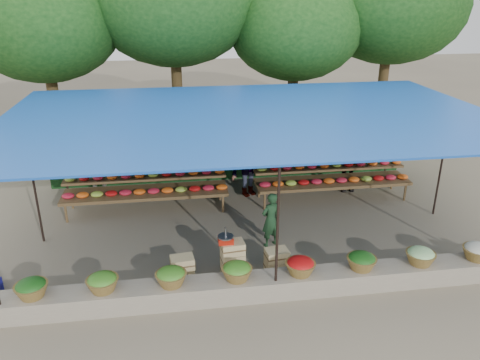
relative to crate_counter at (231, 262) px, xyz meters
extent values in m
plane|color=#695F4E|center=(0.71, 2.02, -0.31)|extent=(60.00, 60.00, 0.00)
cube|color=gray|center=(0.71, -0.73, -0.11)|extent=(10.60, 0.55, 0.40)
cylinder|color=black|center=(0.71, -0.88, 1.09)|extent=(0.05, 0.05, 2.80)
cylinder|color=black|center=(-4.09, 2.02, 1.09)|extent=(0.05, 0.05, 2.80)
cylinder|color=black|center=(5.51, 2.02, 1.09)|extent=(0.05, 0.05, 2.80)
cylinder|color=black|center=(-4.09, 4.92, 1.09)|extent=(0.05, 0.05, 2.80)
cylinder|color=black|center=(0.71, 4.92, 1.09)|extent=(0.05, 0.05, 2.80)
cylinder|color=black|center=(5.51, 4.92, 1.09)|extent=(0.05, 0.05, 2.80)
cube|color=#1649A9|center=(0.71, 2.02, 2.49)|extent=(10.80, 6.60, 0.04)
cube|color=#1649A9|center=(0.71, 0.02, 2.31)|extent=(10.80, 2.19, 0.26)
cube|color=#1649A9|center=(0.71, 4.02, 2.31)|extent=(10.80, 2.19, 0.26)
cylinder|color=#97979C|center=(0.71, 3.42, 1.71)|extent=(9.60, 0.01, 0.01)
ellipsoid|color=yellow|center=(-3.79, 3.42, 1.43)|extent=(0.23, 0.17, 0.30)
ellipsoid|color=yellow|center=(-3.32, 3.42, 1.43)|extent=(0.23, 0.17, 0.30)
ellipsoid|color=yellow|center=(-2.84, 3.42, 1.43)|extent=(0.23, 0.17, 0.30)
ellipsoid|color=yellow|center=(-2.37, 3.42, 1.43)|extent=(0.23, 0.17, 0.30)
ellipsoid|color=yellow|center=(-1.89, 3.42, 1.43)|extent=(0.23, 0.17, 0.30)
ellipsoid|color=yellow|center=(-1.42, 3.42, 1.43)|extent=(0.23, 0.17, 0.30)
ellipsoid|color=yellow|center=(-0.95, 3.42, 1.43)|extent=(0.23, 0.17, 0.30)
ellipsoid|color=yellow|center=(-0.47, 3.42, 1.43)|extent=(0.23, 0.17, 0.30)
ellipsoid|color=yellow|center=(0.00, 3.42, 1.43)|extent=(0.23, 0.17, 0.30)
ellipsoid|color=yellow|center=(0.47, 3.42, 1.43)|extent=(0.23, 0.17, 0.30)
ellipsoid|color=yellow|center=(0.95, 3.42, 1.43)|extent=(0.23, 0.17, 0.30)
ellipsoid|color=yellow|center=(1.42, 3.42, 1.43)|extent=(0.23, 0.17, 0.30)
ellipsoid|color=yellow|center=(1.90, 3.42, 1.43)|extent=(0.23, 0.17, 0.30)
ellipsoid|color=yellow|center=(2.37, 3.42, 1.43)|extent=(0.23, 0.17, 0.30)
ellipsoid|color=yellow|center=(2.84, 3.42, 1.43)|extent=(0.23, 0.17, 0.30)
ellipsoid|color=yellow|center=(3.32, 3.42, 1.43)|extent=(0.23, 0.17, 0.30)
ellipsoid|color=yellow|center=(3.79, 3.42, 1.43)|extent=(0.23, 0.17, 0.30)
ellipsoid|color=yellow|center=(4.26, 3.42, 1.43)|extent=(0.23, 0.17, 0.30)
ellipsoid|color=yellow|center=(4.74, 3.42, 1.43)|extent=(0.23, 0.17, 0.30)
ellipsoid|color=yellow|center=(5.21, 3.42, 1.43)|extent=(0.23, 0.17, 0.30)
ellipsoid|color=#1A5316|center=(-3.59, -0.73, 0.31)|extent=(0.52, 0.52, 0.23)
ellipsoid|color=#3E8022|center=(-2.39, -0.73, 0.31)|extent=(0.52, 0.52, 0.23)
ellipsoid|color=#3E8022|center=(-1.19, -0.73, 0.31)|extent=(0.52, 0.52, 0.23)
ellipsoid|color=#3E8022|center=(0.01, -0.73, 0.31)|extent=(0.52, 0.52, 0.23)
ellipsoid|color=#AE0E0E|center=(1.21, -0.73, 0.31)|extent=(0.52, 0.52, 0.23)
ellipsoid|color=#1A5316|center=(2.41, -0.73, 0.31)|extent=(0.52, 0.52, 0.23)
ellipsoid|color=#93CB7F|center=(3.61, -0.73, 0.31)|extent=(0.52, 0.52, 0.23)
ellipsoid|color=beige|center=(4.81, -0.73, 0.31)|extent=(0.52, 0.52, 0.23)
cube|color=#174018|center=(0.71, 5.17, 0.94)|extent=(10.60, 0.06, 2.50)
cylinder|color=#372714|center=(-4.79, 7.82, 1.67)|extent=(0.36, 0.36, 3.97)
ellipsoid|color=black|center=(-4.79, 7.82, 4.15)|extent=(4.77, 4.77, 3.69)
cylinder|color=#372714|center=(-0.79, 8.22, 1.93)|extent=(0.36, 0.36, 4.48)
ellipsoid|color=black|center=(-0.79, 8.22, 4.73)|extent=(5.39, 5.39, 4.17)
cylinder|color=#372714|center=(3.21, 7.92, 1.55)|extent=(0.36, 0.36, 3.71)
ellipsoid|color=black|center=(3.21, 7.92, 3.87)|extent=(4.47, 4.47, 3.45)
cylinder|color=#372714|center=(6.71, 8.32, 1.87)|extent=(0.36, 0.36, 4.35)
ellipsoid|color=black|center=(6.71, 8.32, 4.59)|extent=(5.24, 5.24, 4.05)
cube|color=#4B391E|center=(-1.79, 3.32, 0.19)|extent=(4.20, 0.95, 0.08)
cube|color=#4B391E|center=(-1.79, 3.62, 0.47)|extent=(4.20, 0.35, 0.06)
cylinder|color=#4B391E|center=(-3.74, 2.92, -0.06)|extent=(0.06, 0.06, 0.50)
cylinder|color=#4B391E|center=(0.16, 2.92, -0.06)|extent=(0.06, 0.06, 0.50)
cylinder|color=#4B391E|center=(-3.74, 3.72, -0.06)|extent=(0.06, 0.06, 0.50)
cylinder|color=#4B391E|center=(0.16, 3.72, -0.06)|extent=(0.06, 0.06, 0.50)
ellipsoid|color=red|center=(-3.69, 3.17, 0.29)|extent=(0.31, 0.26, 0.13)
ellipsoid|color=#94B938|center=(-3.69, 3.62, 0.56)|extent=(0.26, 0.22, 0.12)
ellipsoid|color=#E95814|center=(-3.34, 3.17, 0.29)|extent=(0.31, 0.26, 0.13)
ellipsoid|color=#AE0E0E|center=(-3.34, 3.62, 0.56)|extent=(0.26, 0.22, 0.12)
ellipsoid|color=#94B938|center=(-2.99, 3.17, 0.29)|extent=(0.31, 0.26, 0.13)
ellipsoid|color=red|center=(-2.99, 3.62, 0.56)|extent=(0.26, 0.22, 0.12)
ellipsoid|color=#AE0E0E|center=(-2.64, 3.17, 0.29)|extent=(0.31, 0.26, 0.13)
ellipsoid|color=#E95814|center=(-2.64, 3.62, 0.56)|extent=(0.26, 0.22, 0.12)
ellipsoid|color=red|center=(-2.29, 3.17, 0.29)|extent=(0.31, 0.26, 0.13)
ellipsoid|color=red|center=(-2.29, 3.62, 0.56)|extent=(0.26, 0.22, 0.12)
ellipsoid|color=#E95814|center=(-1.94, 3.17, 0.29)|extent=(0.31, 0.26, 0.13)
ellipsoid|color=#E95814|center=(-1.94, 3.62, 0.56)|extent=(0.26, 0.22, 0.12)
ellipsoid|color=red|center=(-1.59, 3.17, 0.29)|extent=(0.31, 0.26, 0.13)
ellipsoid|color=#94B938|center=(-1.59, 3.62, 0.56)|extent=(0.26, 0.22, 0.12)
ellipsoid|color=#E95814|center=(-1.24, 3.17, 0.29)|extent=(0.31, 0.26, 0.13)
ellipsoid|color=#AE0E0E|center=(-1.24, 3.62, 0.56)|extent=(0.26, 0.22, 0.12)
ellipsoid|color=#94B938|center=(-0.89, 3.17, 0.29)|extent=(0.31, 0.26, 0.13)
ellipsoid|color=red|center=(-0.89, 3.62, 0.56)|extent=(0.26, 0.22, 0.12)
ellipsoid|color=#AE0E0E|center=(-0.54, 3.17, 0.29)|extent=(0.31, 0.26, 0.13)
ellipsoid|color=#E95814|center=(-0.54, 3.62, 0.56)|extent=(0.26, 0.22, 0.12)
ellipsoid|color=red|center=(-0.19, 3.17, 0.29)|extent=(0.31, 0.26, 0.13)
ellipsoid|color=red|center=(-0.19, 3.62, 0.56)|extent=(0.26, 0.22, 0.12)
ellipsoid|color=#E95814|center=(0.16, 3.17, 0.29)|extent=(0.31, 0.26, 0.13)
ellipsoid|color=#E95814|center=(0.16, 3.62, 0.56)|extent=(0.26, 0.22, 0.12)
cube|color=#4B391E|center=(3.21, 3.32, 0.19)|extent=(4.20, 0.95, 0.08)
cube|color=#4B391E|center=(3.21, 3.62, 0.47)|extent=(4.20, 0.35, 0.06)
cylinder|color=#4B391E|center=(1.26, 2.92, -0.06)|extent=(0.06, 0.06, 0.50)
cylinder|color=#4B391E|center=(5.16, 2.92, -0.06)|extent=(0.06, 0.06, 0.50)
cylinder|color=#4B391E|center=(1.26, 3.72, -0.06)|extent=(0.06, 0.06, 0.50)
cylinder|color=#4B391E|center=(5.16, 3.72, -0.06)|extent=(0.06, 0.06, 0.50)
ellipsoid|color=red|center=(1.31, 3.17, 0.29)|extent=(0.31, 0.26, 0.13)
ellipsoid|color=#94B938|center=(1.31, 3.62, 0.56)|extent=(0.26, 0.22, 0.12)
ellipsoid|color=#E95814|center=(1.66, 3.17, 0.29)|extent=(0.31, 0.26, 0.13)
ellipsoid|color=#AE0E0E|center=(1.66, 3.62, 0.56)|extent=(0.26, 0.22, 0.12)
ellipsoid|color=#94B938|center=(2.01, 3.17, 0.29)|extent=(0.31, 0.26, 0.13)
ellipsoid|color=red|center=(2.01, 3.62, 0.56)|extent=(0.26, 0.22, 0.12)
ellipsoid|color=#AE0E0E|center=(2.36, 3.17, 0.29)|extent=(0.31, 0.26, 0.13)
ellipsoid|color=#E95814|center=(2.36, 3.62, 0.56)|extent=(0.26, 0.22, 0.12)
ellipsoid|color=red|center=(2.71, 3.17, 0.29)|extent=(0.31, 0.26, 0.13)
ellipsoid|color=red|center=(2.71, 3.62, 0.56)|extent=(0.26, 0.22, 0.12)
ellipsoid|color=#E95814|center=(3.06, 3.17, 0.29)|extent=(0.31, 0.26, 0.13)
ellipsoid|color=#E95814|center=(3.06, 3.62, 0.56)|extent=(0.26, 0.22, 0.12)
ellipsoid|color=red|center=(3.41, 3.17, 0.29)|extent=(0.31, 0.26, 0.13)
ellipsoid|color=#94B938|center=(3.41, 3.62, 0.56)|extent=(0.26, 0.22, 0.12)
ellipsoid|color=#E95814|center=(3.76, 3.17, 0.29)|extent=(0.31, 0.26, 0.13)
ellipsoid|color=#AE0E0E|center=(3.76, 3.62, 0.56)|extent=(0.26, 0.22, 0.12)
ellipsoid|color=#94B938|center=(4.11, 3.17, 0.29)|extent=(0.31, 0.26, 0.13)
ellipsoid|color=red|center=(4.11, 3.62, 0.56)|extent=(0.26, 0.22, 0.12)
ellipsoid|color=#AE0E0E|center=(4.46, 3.17, 0.29)|extent=(0.31, 0.26, 0.13)
ellipsoid|color=#E95814|center=(4.46, 3.62, 0.56)|extent=(0.26, 0.22, 0.12)
ellipsoid|color=red|center=(4.81, 3.17, 0.29)|extent=(0.31, 0.26, 0.13)
ellipsoid|color=red|center=(4.81, 3.62, 0.56)|extent=(0.26, 0.22, 0.12)
ellipsoid|color=#E95814|center=(5.16, 3.17, 0.29)|extent=(0.31, 0.26, 0.13)
ellipsoid|color=#E95814|center=(5.16, 3.62, 0.56)|extent=(0.26, 0.22, 0.12)
cube|color=tan|center=(-0.97, 0.00, -0.19)|extent=(0.48, 0.39, 0.25)
cube|color=tan|center=(-0.97, 0.00, 0.07)|extent=(0.48, 0.39, 0.25)
cube|color=tan|center=(0.03, 0.00, -0.19)|extent=(0.48, 0.39, 0.25)
cube|color=tan|center=(0.03, 0.00, 0.07)|extent=(0.48, 0.39, 0.25)
cube|color=tan|center=(0.03, 0.00, 0.33)|extent=(0.48, 0.39, 0.25)
cube|color=tan|center=(0.93, 0.00, -0.19)|extent=(0.48, 0.39, 0.25)
cube|color=tan|center=(0.93, 0.00, 0.07)|extent=(0.48, 0.39, 0.25)
cube|color=red|center=(-0.11, 0.00, 0.52)|extent=(0.29, 0.25, 0.12)
cylinder|color=#97979C|center=(-0.11, 0.00, 0.59)|extent=(0.31, 0.31, 0.03)
cylinder|color=#97979C|center=(-0.11, 0.00, 0.68)|extent=(0.03, 0.03, 0.21)
imported|color=#1B3B20|center=(1.02, 1.08, 0.33)|extent=(0.55, 0.47, 1.28)
imported|color=slate|center=(-3.07, 4.37, 0.43)|extent=(0.75, 0.60, 1.49)
imported|color=slate|center=(1.02, 3.91, 0.63)|extent=(1.40, 1.18, 1.88)
imported|color=slate|center=(3.83, 3.85, 0.53)|extent=(1.00, 0.46, 1.68)
camera|label=1|loc=(-1.00, -7.96, 5.05)|focal=35.00mm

